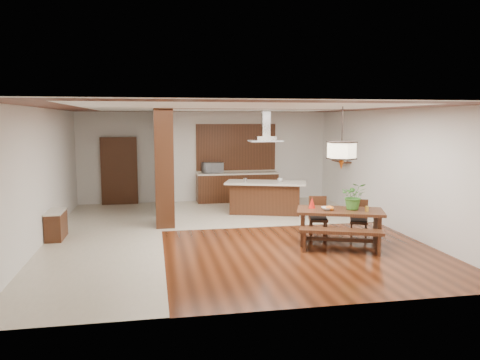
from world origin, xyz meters
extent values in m
plane|color=#38170A|center=(0.00, 0.00, 0.00)|extent=(9.00, 9.00, 0.00)
cube|color=white|center=(0.00, 0.00, 2.90)|extent=(8.00, 9.00, 0.04)
cube|color=silver|center=(0.00, 4.50, 1.45)|extent=(8.00, 0.04, 2.90)
cube|color=silver|center=(0.00, -4.50, 1.45)|extent=(8.00, 0.04, 2.90)
cube|color=silver|center=(-4.00, 0.00, 1.45)|extent=(0.04, 9.00, 2.90)
cube|color=silver|center=(4.00, 0.00, 1.45)|extent=(0.04, 9.00, 2.90)
cube|color=beige|center=(-2.75, 0.00, 0.01)|extent=(2.50, 9.00, 0.01)
cube|color=beige|center=(1.25, 2.50, 0.01)|extent=(5.50, 4.00, 0.01)
cube|color=#37160D|center=(0.00, 0.00, 2.88)|extent=(8.00, 9.00, 0.02)
cube|color=black|center=(-1.40, 1.20, 1.45)|extent=(0.45, 1.00, 2.90)
cube|color=silver|center=(-1.40, 3.30, 1.45)|extent=(0.18, 2.40, 2.90)
cube|color=black|center=(-3.81, 0.20, 0.32)|extent=(0.37, 0.88, 0.63)
cube|color=black|center=(-2.70, 4.40, 1.05)|extent=(1.10, 0.20, 2.10)
cube|color=black|center=(1.00, 4.20, 0.45)|extent=(2.60, 0.60, 0.90)
cube|color=beige|center=(1.00, 4.20, 0.92)|extent=(2.60, 0.62, 0.05)
cube|color=#9F6A2F|center=(1.00, 4.46, 1.75)|extent=(2.60, 0.08, 1.50)
cube|color=black|center=(3.87, 2.60, 1.40)|extent=(0.26, 0.90, 0.04)
cube|color=black|center=(3.87, 2.60, 1.80)|extent=(0.26, 0.90, 0.04)
cube|color=black|center=(2.20, -1.36, 0.71)|extent=(1.98, 1.44, 0.06)
cube|color=black|center=(1.47, -1.10, 0.34)|extent=(0.32, 0.70, 0.68)
cube|color=black|center=(2.92, -1.62, 0.34)|extent=(0.32, 0.70, 0.68)
imported|color=#3B7C29|center=(2.48, -1.39, 1.03)|extent=(0.63, 0.59, 0.58)
imported|color=#BBB3A3|center=(1.92, -1.35, 0.77)|extent=(0.26, 0.26, 0.06)
cone|color=red|center=(1.67, -1.08, 0.86)|extent=(0.15, 0.15, 0.23)
cylinder|color=gold|center=(2.67, -1.63, 0.80)|extent=(0.09, 0.09, 0.11)
cube|color=black|center=(1.42, 2.11, 0.43)|extent=(2.05, 1.28, 0.87)
cube|color=beige|center=(1.42, 2.06, 0.89)|extent=(2.40, 1.60, 0.05)
imported|color=silver|center=(1.81, 1.98, 0.97)|extent=(0.18, 0.18, 0.11)
imported|color=silver|center=(0.20, 4.22, 1.12)|extent=(0.69, 0.57, 0.33)
camera|label=1|loc=(-1.67, -10.51, 2.62)|focal=35.00mm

